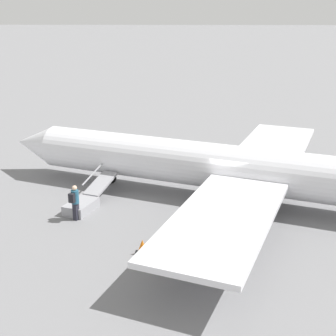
# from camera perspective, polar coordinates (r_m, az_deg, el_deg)

# --- Properties ---
(ground_plane) EXTENTS (600.00, 600.00, 0.00)m
(ground_plane) POSITION_cam_1_polar(r_m,az_deg,el_deg) (24.84, 7.74, -3.98)
(ground_plane) COLOR slate
(airplane_main) EXTENTS (26.72, 20.83, 6.17)m
(airplane_main) POSITION_cam_1_polar(r_m,az_deg,el_deg) (24.01, 9.90, -0.20)
(airplane_main) COLOR silver
(airplane_main) RESTS_ON ground
(boarding_stairs) EXTENTS (2.31, 4.12, 1.59)m
(boarding_stairs) POSITION_cam_1_polar(r_m,az_deg,el_deg) (23.97, -10.04, -4.04)
(boarding_stairs) COLOR #99999E
(boarding_stairs) RESTS_ON ground
(passenger) EXTENTS (0.43, 0.57, 1.74)m
(passenger) POSITION_cam_1_polar(r_m,az_deg,el_deg) (22.50, -11.29, -3.89)
(passenger) COLOR #23232D
(passenger) RESTS_ON ground
(traffic_cone_near_stairs) EXTENTS (0.61, 0.61, 0.67)m
(traffic_cone_near_stairs) POSITION_cam_1_polar(r_m,az_deg,el_deg) (19.38, -3.14, -9.66)
(traffic_cone_near_stairs) COLOR black
(traffic_cone_near_stairs) RESTS_ON ground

